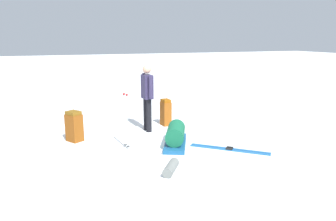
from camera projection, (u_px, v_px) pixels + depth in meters
name	position (u px, v px, depth m)	size (l,w,h in m)	color
ground_plane	(168.00, 139.00, 7.76)	(80.00, 80.00, 0.00)	white
skier_standing	(147.00, 94.00, 8.26)	(0.57, 0.24, 1.70)	black
ski_pair_near	(229.00, 149.00, 7.03)	(1.28, 1.39, 0.05)	#2060A0
backpack_large_dark	(74.00, 126.00, 7.55)	(0.44, 0.41, 0.71)	brown
backpack_bright	(166.00, 113.00, 8.93)	(0.32, 0.25, 0.73)	#904914
ski_poles_planted_near	(126.00, 118.00, 6.99)	(0.18, 0.10, 1.22)	#AFB9C4
gear_sled	(175.00, 136.00, 7.28)	(1.34, 0.96, 0.49)	#195486
sleeping_mat_rolled	(171.00, 168.00, 5.84)	(0.18, 0.18, 0.55)	slate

